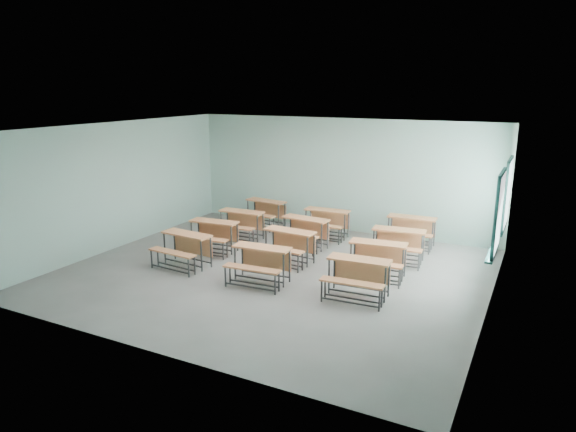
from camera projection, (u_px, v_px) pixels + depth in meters
name	position (u px, v px, depth m)	size (l,w,h in m)	color
room	(278.00, 203.00, 11.11)	(9.04, 8.04, 3.24)	gray
desk_unit_r0c0	(184.00, 245.00, 11.76)	(1.30, 0.93, 0.77)	#C97748
desk_unit_r0c1	(260.00, 259.00, 10.77)	(1.29, 0.91, 0.77)	#C97748
desk_unit_r0c2	(357.00, 273.00, 10.02)	(1.28, 0.90, 0.77)	#C97748
desk_unit_r1c0	(212.00, 232.00, 12.83)	(1.30, 0.93, 0.77)	#C97748
desk_unit_r1c1	(287.00, 242.00, 12.01)	(1.29, 0.91, 0.77)	#C97748
desk_unit_r1c2	(377.00, 255.00, 11.07)	(1.31, 0.95, 0.77)	#C97748
desk_unit_r2c0	(240.00, 221.00, 13.87)	(1.26, 0.87, 0.77)	#C97748
desk_unit_r2c1	(303.00, 228.00, 13.13)	(1.31, 0.95, 0.77)	#C97748
desk_unit_r2c2	(398.00, 241.00, 12.09)	(1.30, 0.94, 0.77)	#C97748
desk_unit_r3c0	(264.00, 209.00, 15.16)	(1.33, 0.98, 0.77)	#C97748
desk_unit_r3c1	(326.00, 219.00, 14.01)	(1.25, 0.86, 0.77)	#C97748
desk_unit_r3c2	(411.00, 227.00, 13.24)	(1.27, 0.88, 0.77)	#C97748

